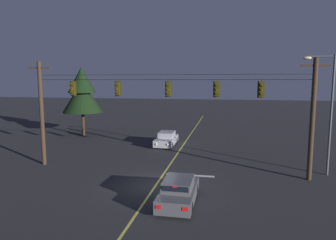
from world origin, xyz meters
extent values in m
plane|color=#28282B|center=(0.00, 0.00, 0.00)|extent=(180.00, 180.00, 0.00)
cube|color=#D1C64C|center=(0.00, 9.12, 0.00)|extent=(0.14, 60.00, 0.01)
cube|color=silver|center=(1.90, 2.52, 0.00)|extent=(3.40, 0.36, 0.01)
cylinder|color=#38281C|center=(-9.85, 3.12, 4.04)|extent=(0.32, 0.32, 8.09)
cube|color=#38281C|center=(-9.85, 3.12, 7.59)|extent=(1.80, 0.12, 0.12)
cylinder|color=slate|center=(-9.85, 3.12, 7.24)|extent=(0.12, 0.12, 0.18)
cylinder|color=#38281C|center=(9.85, 3.12, 4.04)|extent=(0.32, 0.32, 8.09)
cube|color=#38281C|center=(9.85, 3.12, 7.59)|extent=(1.80, 0.12, 0.12)
cylinder|color=slate|center=(9.85, 3.12, 7.24)|extent=(0.12, 0.12, 0.18)
cylinder|color=black|center=(0.00, 3.12, 6.69)|extent=(19.71, 0.03, 0.03)
cylinder|color=black|center=(0.00, 3.12, 7.04)|extent=(19.71, 0.02, 0.02)
cylinder|color=black|center=(-7.15, 3.12, 6.60)|extent=(0.04, 0.04, 0.18)
cube|color=#332D0A|center=(-7.15, 3.12, 6.03)|extent=(0.32, 0.26, 0.96)
cube|color=#332D0A|center=(-7.15, 3.27, 6.03)|extent=(0.48, 0.03, 1.12)
sphere|color=#380A0A|center=(-7.15, 2.96, 6.32)|extent=(0.17, 0.17, 0.17)
cylinder|color=#332D0A|center=(-7.15, 2.92, 6.36)|extent=(0.20, 0.10, 0.20)
sphere|color=orange|center=(-7.15, 2.96, 6.03)|extent=(0.17, 0.17, 0.17)
cylinder|color=#332D0A|center=(-7.15, 2.92, 6.07)|extent=(0.20, 0.10, 0.20)
sphere|color=black|center=(-7.15, 2.96, 5.74)|extent=(0.17, 0.17, 0.17)
cylinder|color=#332D0A|center=(-7.15, 2.92, 5.78)|extent=(0.20, 0.10, 0.20)
cylinder|color=black|center=(-3.59, 3.12, 6.60)|extent=(0.04, 0.04, 0.18)
cube|color=#332D0A|center=(-3.59, 3.12, 6.03)|extent=(0.32, 0.26, 0.96)
cube|color=#332D0A|center=(-3.59, 3.27, 6.03)|extent=(0.48, 0.03, 1.12)
sphere|color=#380A0A|center=(-3.59, 2.96, 6.32)|extent=(0.17, 0.17, 0.17)
cylinder|color=#332D0A|center=(-3.59, 2.92, 6.36)|extent=(0.20, 0.10, 0.20)
sphere|color=orange|center=(-3.59, 2.96, 6.03)|extent=(0.17, 0.17, 0.17)
cylinder|color=#332D0A|center=(-3.59, 2.92, 6.07)|extent=(0.20, 0.10, 0.20)
sphere|color=black|center=(-3.59, 2.96, 5.74)|extent=(0.17, 0.17, 0.17)
cylinder|color=#332D0A|center=(-3.59, 2.92, 5.78)|extent=(0.20, 0.10, 0.20)
cylinder|color=black|center=(0.20, 3.12, 6.60)|extent=(0.04, 0.04, 0.18)
cube|color=#332D0A|center=(0.20, 3.12, 6.03)|extent=(0.32, 0.26, 0.96)
cube|color=#332D0A|center=(0.20, 3.27, 6.03)|extent=(0.48, 0.03, 1.12)
sphere|color=#380A0A|center=(0.20, 2.96, 6.32)|extent=(0.17, 0.17, 0.17)
cylinder|color=#332D0A|center=(0.20, 2.92, 6.36)|extent=(0.20, 0.10, 0.20)
sphere|color=orange|center=(0.20, 2.96, 6.03)|extent=(0.17, 0.17, 0.17)
cylinder|color=#332D0A|center=(0.20, 2.92, 6.07)|extent=(0.20, 0.10, 0.20)
sphere|color=black|center=(0.20, 2.96, 5.74)|extent=(0.17, 0.17, 0.17)
cylinder|color=#332D0A|center=(0.20, 2.92, 5.78)|extent=(0.20, 0.10, 0.20)
cylinder|color=black|center=(3.60, 3.12, 6.60)|extent=(0.04, 0.04, 0.18)
cube|color=#332D0A|center=(3.60, 3.12, 6.03)|extent=(0.32, 0.26, 0.96)
cube|color=#332D0A|center=(3.60, 3.27, 6.03)|extent=(0.48, 0.03, 1.12)
sphere|color=#380A0A|center=(3.60, 2.96, 6.32)|extent=(0.17, 0.17, 0.17)
cylinder|color=#332D0A|center=(3.60, 2.92, 6.36)|extent=(0.20, 0.10, 0.20)
sphere|color=orange|center=(3.60, 2.96, 6.03)|extent=(0.17, 0.17, 0.17)
cylinder|color=#332D0A|center=(3.60, 2.92, 6.07)|extent=(0.20, 0.10, 0.20)
sphere|color=black|center=(3.60, 2.96, 5.74)|extent=(0.17, 0.17, 0.17)
cylinder|color=#332D0A|center=(3.60, 2.92, 5.78)|extent=(0.20, 0.10, 0.20)
cylinder|color=black|center=(6.56, 3.12, 6.60)|extent=(0.04, 0.04, 0.18)
cube|color=#332D0A|center=(6.56, 3.12, 6.03)|extent=(0.32, 0.26, 0.96)
cube|color=#332D0A|center=(6.56, 3.27, 6.03)|extent=(0.48, 0.03, 1.12)
sphere|color=#380A0A|center=(6.56, 2.96, 6.32)|extent=(0.17, 0.17, 0.17)
cylinder|color=#332D0A|center=(6.56, 2.92, 6.36)|extent=(0.20, 0.10, 0.20)
sphere|color=orange|center=(6.56, 2.96, 6.03)|extent=(0.17, 0.17, 0.17)
cylinder|color=#332D0A|center=(6.56, 2.92, 6.07)|extent=(0.20, 0.10, 0.20)
sphere|color=black|center=(6.56, 2.96, 5.74)|extent=(0.17, 0.17, 0.17)
cylinder|color=#332D0A|center=(6.56, 2.92, 5.78)|extent=(0.20, 0.10, 0.20)
cube|color=#4C4C51|center=(1.86, -2.37, 0.51)|extent=(1.80, 4.30, 0.68)
cube|color=#4C4C51|center=(1.86, -2.49, 1.12)|extent=(1.51, 2.15, 0.54)
cube|color=black|center=(1.86, -1.55, 1.12)|extent=(1.40, 0.21, 0.48)
cube|color=black|center=(1.86, -3.55, 1.12)|extent=(1.37, 0.18, 0.46)
cylinder|color=black|center=(1.06, -1.03, 0.32)|extent=(0.22, 0.64, 0.64)
cylinder|color=black|center=(2.65, -1.03, 0.32)|extent=(0.22, 0.64, 0.64)
cylinder|color=black|center=(1.06, -3.70, 0.32)|extent=(0.22, 0.64, 0.64)
cylinder|color=black|center=(2.65, -3.70, 0.32)|extent=(0.22, 0.64, 0.64)
cube|color=red|center=(1.21, -4.53, 0.61)|extent=(0.28, 0.03, 0.18)
cube|color=red|center=(2.50, -4.53, 0.61)|extent=(0.28, 0.03, 0.18)
cube|color=red|center=(1.86, -3.66, 1.35)|extent=(0.24, 0.04, 0.06)
cube|color=#A5A5AD|center=(-1.70, 11.94, 0.51)|extent=(1.80, 4.30, 0.68)
cube|color=#A5A5AD|center=(-1.70, 12.06, 1.12)|extent=(1.51, 2.15, 0.54)
cube|color=black|center=(-1.70, 11.12, 1.12)|extent=(1.40, 0.21, 0.48)
cube|color=black|center=(-1.70, 13.12, 1.12)|extent=(1.37, 0.18, 0.46)
cylinder|color=black|center=(-0.91, 10.61, 0.32)|extent=(0.22, 0.64, 0.64)
cylinder|color=black|center=(-2.49, 10.61, 0.32)|extent=(0.22, 0.64, 0.64)
cylinder|color=black|center=(-0.91, 13.27, 0.32)|extent=(0.22, 0.64, 0.64)
cylinder|color=black|center=(-2.49, 13.27, 0.32)|extent=(0.22, 0.64, 0.64)
sphere|color=white|center=(-1.14, 9.77, 0.57)|extent=(0.20, 0.20, 0.20)
sphere|color=white|center=(-2.26, 9.77, 0.57)|extent=(0.20, 0.20, 0.20)
cylinder|color=#4C4F54|center=(11.40, 4.51, 4.19)|extent=(0.16, 0.16, 8.37)
cylinder|color=#4C4F54|center=(10.50, 4.51, 8.25)|extent=(1.80, 0.10, 0.10)
ellipsoid|color=beige|center=(9.65, 4.51, 8.15)|extent=(0.56, 0.30, 0.22)
cylinder|color=#332316|center=(-12.77, 15.71, 1.58)|extent=(0.36, 0.36, 3.16)
cone|color=black|center=(-12.77, 15.71, 4.70)|extent=(4.73, 4.73, 3.79)
cone|color=black|center=(-12.77, 15.71, 6.71)|extent=(3.31, 3.31, 3.08)
camera|label=1|loc=(4.30, -17.96, 6.62)|focal=32.29mm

